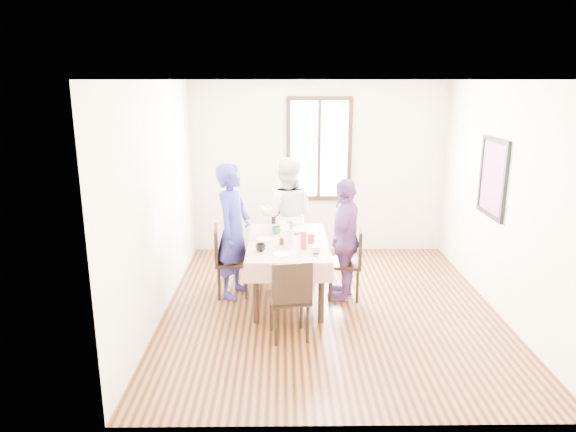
{
  "coord_description": "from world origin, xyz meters",
  "views": [
    {
      "loc": [
        -0.57,
        -5.85,
        2.7
      ],
      "look_at": [
        -0.51,
        0.22,
        1.1
      ],
      "focal_mm": 32.3,
      "sensor_mm": 36.0,
      "label": 1
    }
  ],
  "objects_px": {
    "chair_left": "(232,261)",
    "chair_right": "(345,263)",
    "chair_far": "(287,240)",
    "person_right": "(344,239)",
    "person_far": "(287,216)",
    "chair_near": "(289,297)",
    "dining_table": "(288,271)",
    "person_left": "(232,231)"
  },
  "relations": [
    {
      "from": "chair_left",
      "to": "person_left",
      "type": "bearing_deg",
      "value": 83.59
    },
    {
      "from": "chair_far",
      "to": "person_left",
      "type": "distance_m",
      "value": 1.19
    },
    {
      "from": "person_far",
      "to": "person_right",
      "type": "distance_m",
      "value": 1.18
    },
    {
      "from": "chair_left",
      "to": "chair_right",
      "type": "height_order",
      "value": "same"
    },
    {
      "from": "dining_table",
      "to": "chair_right",
      "type": "xyz_separation_m",
      "value": [
        0.72,
        0.05,
        0.08
      ]
    },
    {
      "from": "person_far",
      "to": "chair_left",
      "type": "bearing_deg",
      "value": 55.67
    },
    {
      "from": "chair_left",
      "to": "chair_far",
      "type": "xyz_separation_m",
      "value": [
        0.72,
        0.88,
        0.0
      ]
    },
    {
      "from": "chair_right",
      "to": "chair_near",
      "type": "distance_m",
      "value": 1.28
    },
    {
      "from": "chair_left",
      "to": "person_right",
      "type": "xyz_separation_m",
      "value": [
        1.42,
        -0.09,
        0.32
      ]
    },
    {
      "from": "dining_table",
      "to": "person_right",
      "type": "height_order",
      "value": "person_right"
    },
    {
      "from": "person_left",
      "to": "chair_near",
      "type": "bearing_deg",
      "value": -129.62
    },
    {
      "from": "chair_right",
      "to": "person_left",
      "type": "distance_m",
      "value": 1.47
    },
    {
      "from": "person_far",
      "to": "chair_right",
      "type": "bearing_deg",
      "value": 132.69
    },
    {
      "from": "chair_near",
      "to": "chair_far",
      "type": "bearing_deg",
      "value": 80.34
    },
    {
      "from": "person_right",
      "to": "person_far",
      "type": "bearing_deg",
      "value": -125.77
    },
    {
      "from": "chair_left",
      "to": "person_far",
      "type": "height_order",
      "value": "person_far"
    },
    {
      "from": "chair_far",
      "to": "person_right",
      "type": "relative_size",
      "value": 0.59
    },
    {
      "from": "chair_right",
      "to": "person_far",
      "type": "bearing_deg",
      "value": 45.55
    },
    {
      "from": "chair_right",
      "to": "person_right",
      "type": "xyz_separation_m",
      "value": [
        -0.02,
        0.0,
        0.32
      ]
    },
    {
      "from": "dining_table",
      "to": "person_right",
      "type": "relative_size",
      "value": 0.95
    },
    {
      "from": "chair_right",
      "to": "person_far",
      "type": "distance_m",
      "value": 1.25
    },
    {
      "from": "dining_table",
      "to": "chair_left",
      "type": "distance_m",
      "value": 0.73
    },
    {
      "from": "chair_far",
      "to": "chair_right",
      "type": "bearing_deg",
      "value": 121.29
    },
    {
      "from": "dining_table",
      "to": "person_right",
      "type": "distance_m",
      "value": 0.81
    },
    {
      "from": "person_right",
      "to": "chair_left",
      "type": "bearing_deg",
      "value": -75.84
    },
    {
      "from": "chair_far",
      "to": "chair_left",
      "type": "bearing_deg",
      "value": 45.4
    },
    {
      "from": "chair_far",
      "to": "person_far",
      "type": "relative_size",
      "value": 0.55
    },
    {
      "from": "chair_far",
      "to": "chair_near",
      "type": "xyz_separation_m",
      "value": [
        0.0,
        -2.03,
        0.0
      ]
    },
    {
      "from": "chair_right",
      "to": "person_right",
      "type": "height_order",
      "value": "person_right"
    },
    {
      "from": "chair_left",
      "to": "person_left",
      "type": "relative_size",
      "value": 0.53
    },
    {
      "from": "chair_right",
      "to": "dining_table",
      "type": "bearing_deg",
      "value": 102.14
    },
    {
      "from": "chair_near",
      "to": "person_right",
      "type": "height_order",
      "value": "person_right"
    },
    {
      "from": "dining_table",
      "to": "person_left",
      "type": "xyz_separation_m",
      "value": [
        -0.7,
        0.14,
        0.48
      ]
    },
    {
      "from": "chair_far",
      "to": "person_left",
      "type": "xyz_separation_m",
      "value": [
        -0.7,
        -0.88,
        0.4
      ]
    },
    {
      "from": "chair_far",
      "to": "person_right",
      "type": "height_order",
      "value": "person_right"
    },
    {
      "from": "chair_left",
      "to": "chair_near",
      "type": "height_order",
      "value": "same"
    },
    {
      "from": "chair_right",
      "to": "person_far",
      "type": "relative_size",
      "value": 0.55
    },
    {
      "from": "person_left",
      "to": "person_far",
      "type": "height_order",
      "value": "person_left"
    },
    {
      "from": "person_far",
      "to": "person_right",
      "type": "relative_size",
      "value": 1.07
    },
    {
      "from": "person_left",
      "to": "person_far",
      "type": "xyz_separation_m",
      "value": [
        0.7,
        0.86,
        -0.03
      ]
    },
    {
      "from": "chair_left",
      "to": "person_right",
      "type": "height_order",
      "value": "person_right"
    },
    {
      "from": "chair_far",
      "to": "chair_near",
      "type": "height_order",
      "value": "same"
    }
  ]
}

